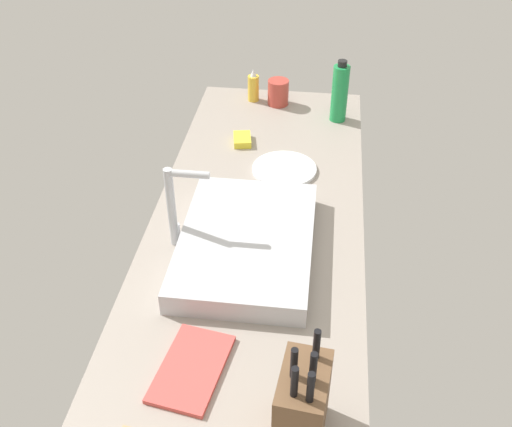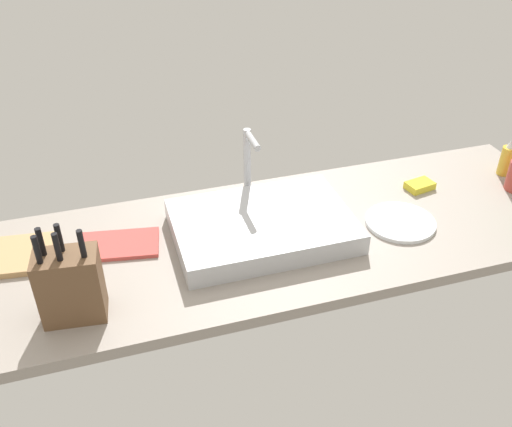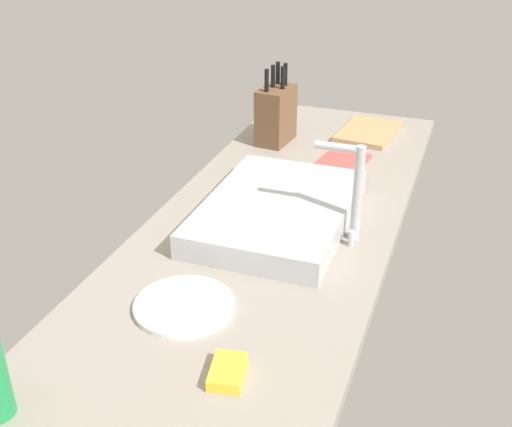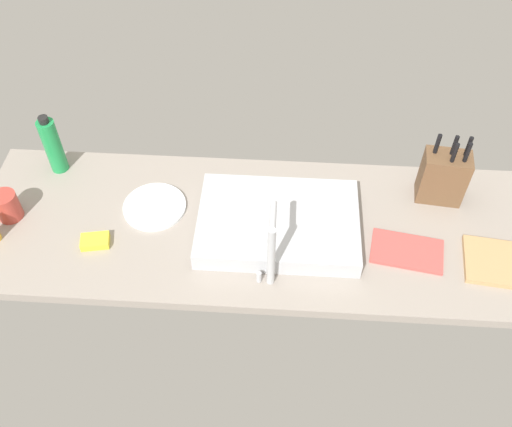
{
  "view_description": "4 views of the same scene",
  "coord_description": "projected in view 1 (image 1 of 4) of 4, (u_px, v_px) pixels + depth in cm",
  "views": [
    {
      "loc": [
        -127.49,
        -16.98,
        113.39
      ],
      "look_at": [
        4.84,
        -0.53,
        10.76
      ],
      "focal_mm": 42.03,
      "sensor_mm": 36.0,
      "label": 1
    },
    {
      "loc": [
        -45.34,
        -128.64,
        103.77
      ],
      "look_at": [
        -5.67,
        0.64,
        11.89
      ],
      "focal_mm": 39.85,
      "sensor_mm": 36.0,
      "label": 2
    },
    {
      "loc": [
        135.7,
        45.23,
        83.98
      ],
      "look_at": [
        4.89,
        -1.88,
        9.83
      ],
      "focal_mm": 44.64,
      "sensor_mm": 36.0,
      "label": 3
    },
    {
      "loc": [
        -3.94,
        120.24,
        149.12
      ],
      "look_at": [
        3.58,
        2.35,
        12.5
      ],
      "focal_mm": 40.13,
      "sensor_mm": 36.0,
      "label": 4
    }
  ],
  "objects": [
    {
      "name": "sink_basin",
      "position": [
        247.0,
        243.0,
        1.64
      ],
      "size": [
        51.89,
        35.86,
        6.45
      ],
      "primitive_type": "cube",
      "color": "#B7BABF",
      "rests_on": "countertop_slab"
    },
    {
      "name": "soap_bottle",
      "position": [
        253.0,
        87.0,
        2.36
      ],
      "size": [
        4.43,
        4.43,
        13.07
      ],
      "color": "gold",
      "rests_on": "countertop_slab"
    },
    {
      "name": "dinner_plate",
      "position": [
        284.0,
        169.0,
        1.98
      ],
      "size": [
        21.3,
        21.3,
        1.2
      ],
      "primitive_type": "cylinder",
      "color": "white",
      "rests_on": "countertop_slab"
    },
    {
      "name": "water_bottle",
      "position": [
        340.0,
        93.0,
        2.2
      ],
      "size": [
        6.11,
        6.11,
        23.48
      ],
      "color": "#1E8E47",
      "rests_on": "countertop_slab"
    },
    {
      "name": "dish_towel",
      "position": [
        192.0,
        368.0,
        1.34
      ],
      "size": [
        24.41,
        17.04,
        1.2
      ],
      "primitive_type": "cube",
      "rotation": [
        0.0,
        0.0,
        -0.17
      ],
      "color": "#CC4C47",
      "rests_on": "countertop_slab"
    },
    {
      "name": "dish_sponge",
      "position": [
        242.0,
        139.0,
        2.12
      ],
      "size": [
        9.96,
        7.56,
        2.4
      ],
      "primitive_type": "cube",
      "rotation": [
        0.0,
        0.0,
        0.19
      ],
      "color": "yellow",
      "rests_on": "countertop_slab"
    },
    {
      "name": "countertop_slab",
      "position": [
        252.0,
        249.0,
        1.7
      ],
      "size": [
        195.34,
        62.92,
        3.5
      ],
      "primitive_type": "cube",
      "color": "gray",
      "rests_on": "ground"
    },
    {
      "name": "knife_block",
      "position": [
        302.0,
        405.0,
        1.16
      ],
      "size": [
        15.83,
        10.76,
        26.08
      ],
      "rotation": [
        0.0,
        0.0,
        -0.11
      ],
      "color": "brown",
      "rests_on": "countertop_slab"
    },
    {
      "name": "coffee_mug",
      "position": [
        278.0,
        92.0,
        2.34
      ],
      "size": [
        8.15,
        8.15,
        9.94
      ],
      "primitive_type": "cylinder",
      "color": "#B23D33",
      "rests_on": "countertop_slab"
    },
    {
      "name": "faucet",
      "position": [
        175.0,
        202.0,
        1.61
      ],
      "size": [
        5.5,
        12.24,
        24.81
      ],
      "color": "#B7BABF",
      "rests_on": "countertop_slab"
    }
  ]
}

